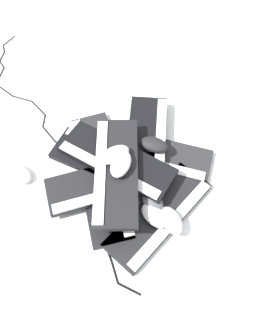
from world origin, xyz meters
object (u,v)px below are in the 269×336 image
Objects in this scene: keyboard_0 at (159,215)px; mouse_5 at (154,145)px; mouse_0 at (121,164)px; keyboard_1 at (155,155)px; mouse_1 at (115,155)px; mouse_7 at (153,201)px; keyboard_8 at (147,141)px; keyboard_7 at (116,171)px; keyboard_3 at (103,189)px; mouse_6 at (108,178)px; mouse_3 at (155,215)px; mouse_2 at (20,174)px; keyboard_5 at (116,160)px; mouse_4 at (171,221)px; keyboard_6 at (107,183)px; keyboard_4 at (108,161)px; keyboard_2 at (102,160)px.

keyboard_0 is 4.15× the size of mouse_5.
keyboard_1 is at bearing 152.37° from mouse_0.
mouse_1 is 1.00× the size of mouse_7.
mouse_5 is at bearing -9.77° from keyboard_8.
keyboard_7 is (-0.00, -0.19, 0.09)m from keyboard_1.
keyboard_3 is 4.19× the size of mouse_6.
keyboard_1 is at bearing 89.39° from keyboard_7.
mouse_1 reaches higher than keyboard_0.
mouse_3 is 1.00× the size of mouse_7.
mouse_6 reaches higher than mouse_2.
mouse_4 is (0.30, 0.00, -0.02)m from keyboard_5.
keyboard_8 is 3.80× the size of mouse_0.
mouse_7 is at bearing -163.85° from mouse_4.
keyboard_5 is at bearing 169.96° from mouse_3.
keyboard_3 is (-0.22, -0.09, 0.00)m from keyboard_0.
keyboard_6 reaches higher than keyboard_3.
keyboard_8 is at bearing 101.29° from keyboard_6.
mouse_0 reaches higher than keyboard_1.
keyboard_2 is at bearing -171.26° from keyboard_4.
keyboard_6 is at bearing 72.47° from keyboard_3.
mouse_0 is at bearing 73.11° from keyboard_6.
mouse_7 is at bearing 24.48° from mouse_2.
keyboard_1 is at bearing 86.47° from keyboard_3.
keyboard_8 is 3.80× the size of mouse_1.
keyboard_6 is at bearing 40.41° from mouse_7.
keyboard_4 is 0.34m from mouse_2.
keyboard_8 is at bearing 70.78° from keyboard_2.
mouse_3 is at bearing -43.00° from keyboard_1.
keyboard_3 is 0.26m from keyboard_8.
mouse_1 is 1.00× the size of mouse_2.
mouse_6 is (-0.26, -0.07, 0.03)m from mouse_4.
mouse_3 is at bearing -85.92° from mouse_1.
keyboard_3 is 4.19× the size of mouse_7.
keyboard_0 is at bearing -1.39° from keyboard_5.
mouse_1 is at bearing 4.44° from keyboard_4.
keyboard_7 is 0.04m from mouse_6.
mouse_5 is 0.22m from mouse_7.
keyboard_7 is 0.22m from keyboard_8.
mouse_2 is (-0.21, -0.46, -0.02)m from keyboard_8.
mouse_0 reaches higher than keyboard_8.
keyboard_1 is 0.30m from mouse_4.
keyboard_3 is 0.23m from mouse_3.
keyboard_1 is at bearing -29.74° from mouse_7.
keyboard_2 is 4.22× the size of mouse_3.
keyboard_0 is at bearing 2.73° from keyboard_2.
mouse_3 reaches higher than keyboard_8.
keyboard_1 is at bearing 48.59° from mouse_2.
keyboard_0 is 0.55m from mouse_2.
keyboard_0 is at bearing -156.66° from mouse_4.
keyboard_8 is 0.51m from mouse_2.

